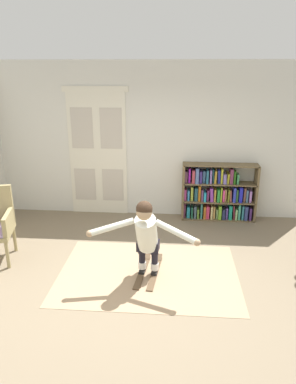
% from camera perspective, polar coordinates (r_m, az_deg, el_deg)
% --- Properties ---
extents(ground_plane, '(7.20, 7.20, 0.00)m').
position_cam_1_polar(ground_plane, '(4.96, -1.32, -14.77)').
color(ground_plane, '#756550').
extents(back_wall, '(6.00, 0.10, 2.90)m').
position_cam_1_polar(back_wall, '(6.83, 0.80, 8.05)').
color(back_wall, silver).
rests_on(back_wall, ground).
extents(double_door, '(1.22, 0.05, 2.45)m').
position_cam_1_polar(double_door, '(6.97, -7.97, 6.24)').
color(double_door, beige).
rests_on(double_door, ground).
extents(rug, '(2.51, 1.78, 0.01)m').
position_cam_1_polar(rug, '(5.23, 0.06, -12.73)').
color(rug, '#A08364').
rests_on(rug, ground).
extents(bookshelf, '(1.39, 0.30, 1.08)m').
position_cam_1_polar(bookshelf, '(6.91, 10.89, -0.32)').
color(bookshelf, brown).
rests_on(bookshelf, ground).
extents(skis_pair, '(0.36, 0.93, 0.07)m').
position_cam_1_polar(skis_pair, '(5.25, 0.12, -12.37)').
color(skis_pair, brown).
rests_on(skis_pair, rug).
extents(person_skier, '(1.44, 0.68, 1.13)m').
position_cam_1_polar(person_skier, '(4.75, -0.28, -6.48)').
color(person_skier, white).
rests_on(person_skier, skis_pair).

